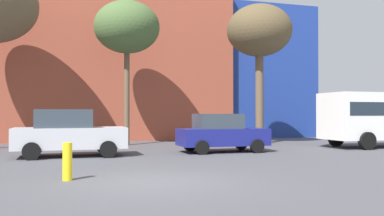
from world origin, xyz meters
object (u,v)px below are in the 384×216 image
parked_car_2 (69,133)px  bare_tree_1 (259,32)px  parked_car_3 (221,133)px  bare_tree_2 (127,28)px  bollard_yellow_0 (67,162)px

parked_car_2 → bare_tree_1: bearing=20.6°
parked_car_2 → parked_car_3: 6.47m
parked_car_2 → bare_tree_2: size_ratio=0.55×
bare_tree_2 → bollard_yellow_0: (-3.17, -11.38, -5.82)m
bare_tree_2 → parked_car_3: bearing=-56.9°
bare_tree_2 → parked_car_2: bearing=-120.3°
parked_car_3 → bollard_yellow_0: 9.01m
parked_car_2 → bare_tree_1: size_ratio=0.55×
parked_car_2 → bare_tree_2: 8.11m
bare_tree_1 → bollard_yellow_0: 15.46m
bare_tree_1 → bare_tree_2: bearing=168.9°
bare_tree_1 → bare_tree_2: (-7.16, 1.40, 0.08)m
parked_car_2 → bollard_yellow_0: size_ratio=4.46×
bare_tree_1 → bare_tree_2: bare_tree_1 is taller
bare_tree_1 → bollard_yellow_0: size_ratio=8.06×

